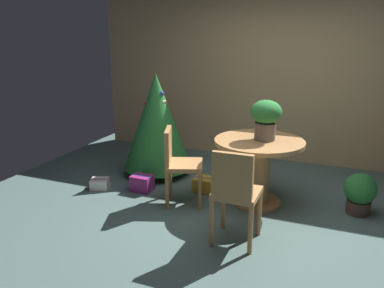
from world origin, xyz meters
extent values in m
plane|color=#4C6660|center=(0.00, 0.00, 0.00)|extent=(6.60, 6.60, 0.00)
cube|color=tan|center=(0.00, 2.20, 1.30)|extent=(6.00, 0.10, 2.60)
cylinder|color=#B27F4C|center=(0.05, 0.43, 0.02)|extent=(0.56, 0.56, 0.04)
cylinder|color=#B27F4C|center=(0.05, 0.43, 0.38)|extent=(0.27, 0.27, 0.69)
cylinder|color=#B27F4C|center=(0.05, 0.43, 0.75)|extent=(1.01, 1.01, 0.05)
cylinder|color=#665B51|center=(0.10, 0.46, 0.87)|extent=(0.23, 0.23, 0.20)
ellipsoid|color=#287533|center=(0.10, 0.46, 1.09)|extent=(0.35, 0.35, 0.26)
sphere|color=#E5A8B2|center=(0.11, 0.57, 1.10)|extent=(0.06, 0.06, 0.06)
sphere|color=#E5A8B2|center=(0.03, 0.59, 1.14)|extent=(0.08, 0.08, 0.08)
cylinder|color=#B27F4C|center=(-0.13, -0.29, 0.23)|extent=(0.04, 0.04, 0.47)
cylinder|color=#B27F4C|center=(0.23, -0.29, 0.23)|extent=(0.04, 0.04, 0.47)
cylinder|color=#B27F4C|center=(-0.13, -0.66, 0.23)|extent=(0.04, 0.04, 0.47)
cylinder|color=#B27F4C|center=(0.23, -0.66, 0.23)|extent=(0.04, 0.04, 0.47)
cube|color=#B27F4C|center=(0.05, -0.47, 0.49)|extent=(0.41, 0.41, 0.05)
cube|color=#B27F4C|center=(0.05, -0.65, 0.73)|extent=(0.37, 0.05, 0.42)
cylinder|color=#B27F4C|center=(-0.64, 0.39, 0.22)|extent=(0.04, 0.04, 0.44)
cylinder|color=#B27F4C|center=(-0.51, 0.03, 0.22)|extent=(0.04, 0.04, 0.44)
cylinder|color=#B27F4C|center=(-0.99, 0.26, 0.22)|extent=(0.04, 0.04, 0.44)
cylinder|color=#B27F4C|center=(-0.86, -0.10, 0.22)|extent=(0.04, 0.04, 0.44)
cube|color=#B27F4C|center=(-0.75, 0.14, 0.47)|extent=(0.54, 0.54, 0.05)
cube|color=#B27F4C|center=(-0.92, 0.08, 0.69)|extent=(0.18, 0.38, 0.40)
cylinder|color=brown|center=(-1.47, 0.89, 0.05)|extent=(0.10, 0.10, 0.10)
cone|color=#287533|center=(-1.47, 0.89, 0.76)|extent=(0.95, 0.95, 1.31)
sphere|color=silver|center=(-1.36, 0.86, 1.04)|extent=(0.06, 0.06, 0.06)
sphere|color=gold|center=(-1.34, 0.89, 1.04)|extent=(0.05, 0.05, 0.05)
sphere|color=#2D51A8|center=(-1.38, 0.88, 1.15)|extent=(0.06, 0.06, 0.06)
sphere|color=gold|center=(-1.65, 1.09, 0.62)|extent=(0.05, 0.05, 0.05)
sphere|color=red|center=(-1.62, 0.89, 0.99)|extent=(0.07, 0.07, 0.07)
sphere|color=silver|center=(-1.63, 1.13, 0.54)|extent=(0.07, 0.07, 0.07)
sphere|color=silver|center=(-1.69, 0.66, 0.40)|extent=(0.07, 0.07, 0.07)
cube|color=silver|center=(-1.92, 0.12, 0.06)|extent=(0.27, 0.27, 0.13)
cube|color=#9E287A|center=(-1.92, 0.12, 0.06)|extent=(0.21, 0.11, 0.13)
cube|color=gold|center=(-0.63, 0.55, 0.09)|extent=(0.28, 0.24, 0.17)
cube|color=#9E287A|center=(-0.63, 0.55, 0.09)|extent=(0.28, 0.04, 0.18)
cube|color=#9E287A|center=(-1.38, 0.26, 0.10)|extent=(0.27, 0.21, 0.20)
cube|color=#1E569E|center=(-1.38, 0.26, 0.10)|extent=(0.26, 0.04, 0.20)
cylinder|color=#4C382D|center=(1.16, 0.60, 0.08)|extent=(0.26, 0.26, 0.15)
sphere|color=#287533|center=(1.16, 0.60, 0.29)|extent=(0.35, 0.35, 0.35)
camera|label=1|loc=(0.91, -3.74, 1.95)|focal=36.21mm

